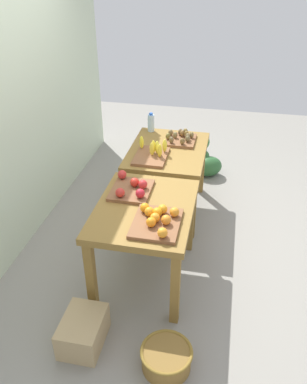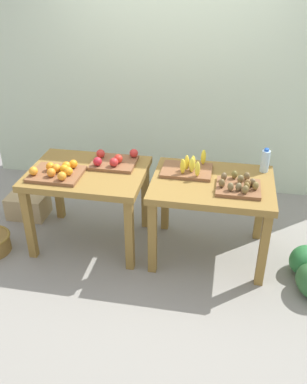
{
  "view_description": "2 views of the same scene",
  "coord_description": "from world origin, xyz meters",
  "px_view_note": "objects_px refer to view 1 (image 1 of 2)",
  "views": [
    {
      "loc": [
        -3.17,
        -0.61,
        2.57
      ],
      "look_at": [
        -0.04,
        0.03,
        0.58
      ],
      "focal_mm": 36.69,
      "sensor_mm": 36.0,
      "label": 1
    },
    {
      "loc": [
        0.64,
        -3.19,
        2.46
      ],
      "look_at": [
        0.05,
        -0.03,
        0.62
      ],
      "focal_mm": 39.32,
      "sensor_mm": 36.0,
      "label": 2
    }
  ],
  "objects_px": {
    "apple_bin": "(132,188)",
    "wicker_basket": "(166,358)",
    "orange_bin": "(157,220)",
    "cardboard_produce_box": "(83,331)",
    "watermelon_pile": "(199,159)",
    "water_bottle": "(151,123)",
    "display_table_right": "(168,158)",
    "display_table_left": "(145,218)",
    "banana_crate": "(152,154)",
    "kiwi_bin": "(181,138)"
  },
  "relations": [
    {
      "from": "orange_bin",
      "to": "banana_crate",
      "type": "distance_m",
      "value": 1.15
    },
    {
      "from": "apple_bin",
      "to": "banana_crate",
      "type": "distance_m",
      "value": 0.69
    },
    {
      "from": "orange_bin",
      "to": "wicker_basket",
      "type": "relative_size",
      "value": 1.19
    },
    {
      "from": "display_table_right",
      "to": "watermelon_pile",
      "type": "xyz_separation_m",
      "value": [
        0.97,
        -0.27,
        -0.47
      ]
    },
    {
      "from": "orange_bin",
      "to": "cardboard_produce_box",
      "type": "relative_size",
      "value": 1.12
    },
    {
      "from": "orange_bin",
      "to": "cardboard_produce_box",
      "type": "xyz_separation_m",
      "value": [
        -0.59,
        0.45,
        -0.68
      ]
    },
    {
      "from": "display_table_left",
      "to": "apple_bin",
      "type": "distance_m",
      "value": 0.3
    },
    {
      "from": "display_table_left",
      "to": "banana_crate",
      "type": "height_order",
      "value": "banana_crate"
    },
    {
      "from": "banana_crate",
      "to": "cardboard_produce_box",
      "type": "height_order",
      "value": "banana_crate"
    },
    {
      "from": "water_bottle",
      "to": "banana_crate",
      "type": "bearing_deg",
      "value": -167.09
    },
    {
      "from": "water_bottle",
      "to": "watermelon_pile",
      "type": "relative_size",
      "value": 0.31
    },
    {
      "from": "display_table_right",
      "to": "kiwi_bin",
      "type": "xyz_separation_m",
      "value": [
        0.22,
        -0.1,
        0.15
      ]
    },
    {
      "from": "kiwi_bin",
      "to": "water_bottle",
      "type": "xyz_separation_m",
      "value": [
        0.22,
        0.38,
        0.07
      ]
    },
    {
      "from": "display_table_right",
      "to": "water_bottle",
      "type": "distance_m",
      "value": 0.56
    },
    {
      "from": "water_bottle",
      "to": "cardboard_produce_box",
      "type": "xyz_separation_m",
      "value": [
        -2.36,
        0.03,
        -0.74
      ]
    },
    {
      "from": "apple_bin",
      "to": "water_bottle",
      "type": "bearing_deg",
      "value": 4.78
    },
    {
      "from": "apple_bin",
      "to": "kiwi_bin",
      "type": "bearing_deg",
      "value": -13.15
    },
    {
      "from": "banana_crate",
      "to": "orange_bin",
      "type": "bearing_deg",
      "value": -166.27
    },
    {
      "from": "display_table_left",
      "to": "orange_bin",
      "type": "height_order",
      "value": "orange_bin"
    },
    {
      "from": "orange_bin",
      "to": "watermelon_pile",
      "type": "xyz_separation_m",
      "value": [
        2.31,
        -0.12,
        -0.62
      ]
    },
    {
      "from": "display_table_right",
      "to": "water_bottle",
      "type": "relative_size",
      "value": 4.74
    },
    {
      "from": "kiwi_bin",
      "to": "watermelon_pile",
      "type": "xyz_separation_m",
      "value": [
        0.76,
        -0.17,
        -0.62
      ]
    },
    {
      "from": "water_bottle",
      "to": "cardboard_produce_box",
      "type": "height_order",
      "value": "water_bottle"
    },
    {
      "from": "orange_bin",
      "to": "kiwi_bin",
      "type": "relative_size",
      "value": 1.24
    },
    {
      "from": "kiwi_bin",
      "to": "display_table_left",
      "type": "bearing_deg",
      "value": 175.56
    },
    {
      "from": "water_bottle",
      "to": "orange_bin",
      "type": "bearing_deg",
      "value": -166.57
    },
    {
      "from": "apple_bin",
      "to": "banana_crate",
      "type": "xyz_separation_m",
      "value": [
        0.69,
        -0.04,
        0.0
      ]
    },
    {
      "from": "banana_crate",
      "to": "kiwi_bin",
      "type": "distance_m",
      "value": 0.5
    },
    {
      "from": "kiwi_bin",
      "to": "watermelon_pile",
      "type": "bearing_deg",
      "value": -12.35
    },
    {
      "from": "display_table_right",
      "to": "cardboard_produce_box",
      "type": "relative_size",
      "value": 2.6
    },
    {
      "from": "wicker_basket",
      "to": "display_table_left",
      "type": "bearing_deg",
      "value": 21.64
    },
    {
      "from": "display_table_right",
      "to": "banana_crate",
      "type": "height_order",
      "value": "banana_crate"
    },
    {
      "from": "apple_bin",
      "to": "watermelon_pile",
      "type": "xyz_separation_m",
      "value": [
        1.89,
        -0.43,
        -0.62
      ]
    },
    {
      "from": "water_bottle",
      "to": "cardboard_produce_box",
      "type": "relative_size",
      "value": 0.55
    },
    {
      "from": "display_table_left",
      "to": "kiwi_bin",
      "type": "xyz_separation_m",
      "value": [
        1.34,
        -0.1,
        0.15
      ]
    },
    {
      "from": "orange_bin",
      "to": "kiwi_bin",
      "type": "distance_m",
      "value": 1.56
    },
    {
      "from": "apple_bin",
      "to": "wicker_basket",
      "type": "xyz_separation_m",
      "value": [
        -1.09,
        -0.51,
        -0.7
      ]
    },
    {
      "from": "cardboard_produce_box",
      "to": "display_table_left",
      "type": "bearing_deg",
      "value": -20.42
    },
    {
      "from": "display_table_left",
      "to": "cardboard_produce_box",
      "type": "xyz_separation_m",
      "value": [
        -0.81,
        0.3,
        -0.53
      ]
    },
    {
      "from": "display_table_left",
      "to": "wicker_basket",
      "type": "relative_size",
      "value": 2.76
    },
    {
      "from": "apple_bin",
      "to": "kiwi_bin",
      "type": "distance_m",
      "value": 1.17
    },
    {
      "from": "water_bottle",
      "to": "wicker_basket",
      "type": "bearing_deg",
      "value": -165.63
    },
    {
      "from": "display_table_right",
      "to": "kiwi_bin",
      "type": "distance_m",
      "value": 0.28
    },
    {
      "from": "display_table_right",
      "to": "banana_crate",
      "type": "distance_m",
      "value": 0.3
    },
    {
      "from": "orange_bin",
      "to": "apple_bin",
      "type": "distance_m",
      "value": 0.52
    },
    {
      "from": "apple_bin",
      "to": "orange_bin",
      "type": "bearing_deg",
      "value": -143.54
    },
    {
      "from": "watermelon_pile",
      "to": "cardboard_produce_box",
      "type": "height_order",
      "value": "watermelon_pile"
    },
    {
      "from": "apple_bin",
      "to": "cardboard_produce_box",
      "type": "distance_m",
      "value": 1.22
    },
    {
      "from": "display_table_left",
      "to": "orange_bin",
      "type": "xyz_separation_m",
      "value": [
        -0.22,
        -0.15,
        0.15
      ]
    },
    {
      "from": "apple_bin",
      "to": "wicker_basket",
      "type": "distance_m",
      "value": 1.39
    }
  ]
}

